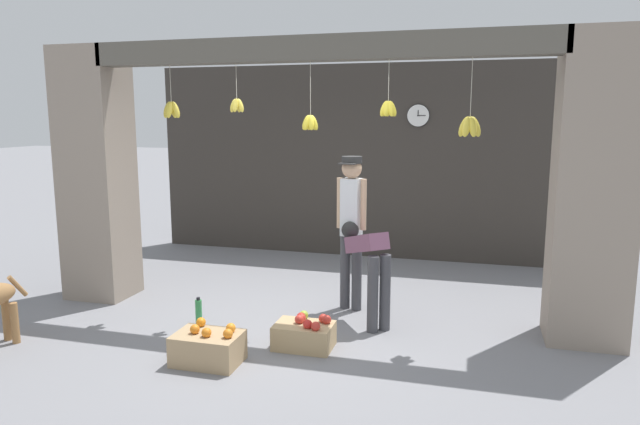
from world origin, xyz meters
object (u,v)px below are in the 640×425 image
at_px(shopkeeper, 351,220).
at_px(fruit_crate_oranges, 208,347).
at_px(worker_stooping, 369,261).
at_px(fruit_crate_apples, 305,334).
at_px(water_bottle, 199,312).
at_px(wall_clock, 418,116).

bearing_deg(shopkeeper, fruit_crate_oranges, 73.84).
distance_m(worker_stooping, fruit_crate_apples, 1.03).
xyz_separation_m(fruit_crate_oranges, water_bottle, (-0.51, 0.80, -0.00)).
distance_m(shopkeeper, fruit_crate_apples, 1.47).
distance_m(fruit_crate_oranges, wall_clock, 4.77).
distance_m(worker_stooping, wall_clock, 3.19).
xyz_separation_m(fruit_crate_oranges, fruit_crate_apples, (0.71, 0.54, -0.01)).
relative_size(shopkeeper, worker_stooping, 1.68).
bearing_deg(fruit_crate_apples, wall_clock, 80.12).
bearing_deg(wall_clock, water_bottle, -118.93).
bearing_deg(shopkeeper, wall_clock, -89.14).
bearing_deg(wall_clock, worker_stooping, -93.42).
bearing_deg(fruit_crate_apples, worker_stooping, 58.82).
height_order(fruit_crate_apples, wall_clock, wall_clock).
xyz_separation_m(shopkeeper, fruit_crate_oranges, (-0.89, -1.71, -0.87)).
distance_m(shopkeeper, water_bottle, 1.87).
bearing_deg(fruit_crate_oranges, wall_clock, 72.12).
relative_size(shopkeeper, fruit_crate_oranges, 2.97).
height_order(fruit_crate_oranges, wall_clock, wall_clock).
relative_size(worker_stooping, fruit_crate_apples, 1.88).
bearing_deg(shopkeeper, worker_stooping, 135.00).
height_order(fruit_crate_apples, water_bottle, fruit_crate_apples).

